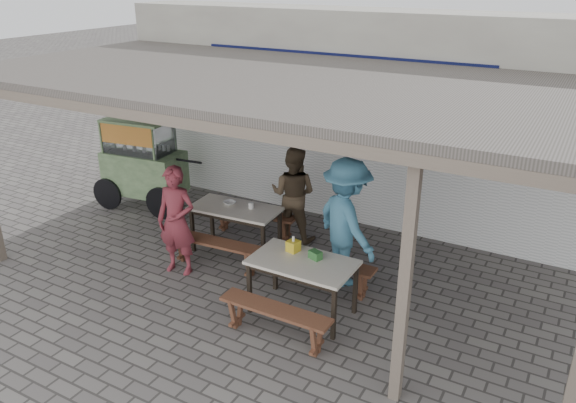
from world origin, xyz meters
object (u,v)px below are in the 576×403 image
Objects in this scene: bench_left_wall at (254,218)px; tissue_box at (293,246)px; bench_left_street at (216,248)px; bench_right_wall at (326,267)px; table_left at (235,212)px; vendor_cart at (142,160)px; patron_wall_side at (293,194)px; condiment_bowl at (230,203)px; patron_street_side at (177,221)px; bench_right_street at (275,316)px; table_right at (303,266)px; patron_right_table at (346,223)px; condiment_jar at (251,205)px; donation_box at (315,255)px.

tissue_box reaches higher than bench_left_wall.
bench_left_street and bench_right_wall have the same top height.
table_left is 0.68m from bench_left_street.
vendor_cart is at bearing 149.08° from bench_left_street.
patron_wall_side is 8.57× the size of condiment_bowl.
bench_right_street is at bearing -29.25° from patron_street_side.
table_left is 7.69× the size of condiment_bowl.
tissue_box is (1.84, 0.10, 0.02)m from patron_street_side.
patron_right_table is at bearing 81.61° from table_right.
tissue_box is at bearing -36.41° from condiment_jar.
bench_left_street is 2.90m from vendor_cart.
patron_right_table reaches higher than bench_right_street.
vendor_cart is (-4.18, 2.35, 0.56)m from bench_right_street.
patron_right_table reaches higher than table_right.
table_right is (1.69, -0.99, 0.00)m from table_left.
vendor_cart reaches higher than donation_box.
tissue_box is (1.50, -1.41, 0.48)m from bench_left_wall.
bench_left_street is 1.05× the size of bench_right_wall.
bench_left_street is 1.00× the size of bench_left_wall.
bench_right_wall is 8.85× the size of donation_box.
patron_right_table is (1.79, 0.59, 0.57)m from bench_left_street.
patron_street_side reaches higher than bench_right_wall.
bench_left_street is at bearing 62.42° from patron_wall_side.
condiment_bowl reaches higher than table_right.
patron_street_side reaches higher than condiment_bowl.
bench_left_street is 8.08× the size of condiment_bowl.
patron_street_side is at bearing -43.98° from vendor_cart.
bench_right_wall is (0.00, 1.35, 0.00)m from bench_right_street.
bench_left_street is at bearing 166.59° from table_right.
patron_right_table is at bearing 14.05° from bench_left_street.
condiment_jar reaches higher than table_left.
vendor_cart is at bearing 165.09° from condiment_bowl.
bench_right_street is at bearing -37.28° from bench_left_street.
condiment_jar is at bearing -65.44° from bench_left_wall.
bench_left_wall is 0.81× the size of patron_right_table.
condiment_jar is at bearing 18.01° from table_left.
table_right is at bearing -90.00° from bench_right_wall.
bench_right_street is 9.76× the size of tissue_box.
patron_right_table reaches higher than donation_box.
vendor_cart is 2.79m from condiment_jar.
patron_wall_side is (0.50, 1.43, 0.44)m from bench_left_street.
patron_street_side is (2.12, -1.60, -0.10)m from vendor_cart.
patron_street_side is 0.88× the size of patron_right_table.
patron_wall_side is at bearing 134.93° from bench_right_wall.
tissue_box is at bearing -28.57° from condiment_bowl.
patron_right_table is (2.21, 0.91, 0.11)m from patron_street_side.
patron_right_table is (1.88, -0.59, 0.57)m from bench_left_wall.
patron_street_side is (-0.38, -0.91, 0.13)m from table_left.
bench_right_street is at bearing -50.32° from condiment_jar.
bench_right_street is 1.01m from tissue_box.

